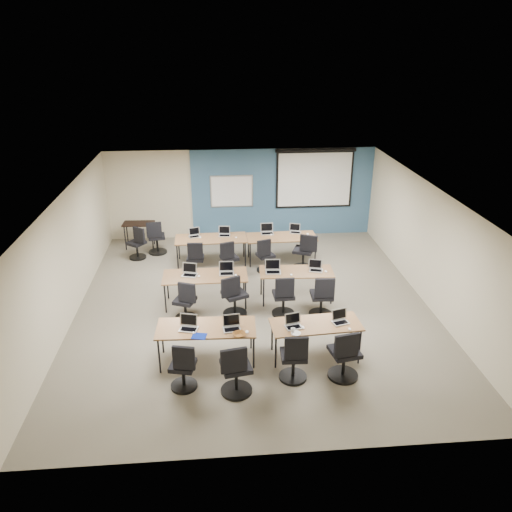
{
  "coord_description": "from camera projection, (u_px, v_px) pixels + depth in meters",
  "views": [
    {
      "loc": [
        -0.8,
        -10.06,
        5.66
      ],
      "look_at": [
        0.09,
        0.4,
        1.07
      ],
      "focal_mm": 35.0,
      "sensor_mm": 36.0,
      "label": 1
    }
  ],
  "objects": [
    {
      "name": "mouse_7",
      "position": [
        326.0,
        271.0,
        11.47
      ],
      "size": [
        0.09,
        0.11,
        0.04
      ],
      "primitive_type": "ellipsoid",
      "rotation": [
        0.0,
        0.0,
        -0.29
      ],
      "color": "white",
      "rests_on": "training_table_mid_right"
    },
    {
      "name": "laptop_5",
      "position": [
        227.0,
        271.0,
        11.38
      ],
      "size": [
        0.34,
        0.28,
        0.25
      ],
      "rotation": [
        0.0,
        0.0,
        -0.04
      ],
      "color": "#B0B1B4",
      "rests_on": "training_table_mid_left"
    },
    {
      "name": "snack_bowl",
      "position": [
        239.0,
        335.0,
        8.98
      ],
      "size": [
        0.34,
        0.34,
        0.06
      ],
      "primitive_type": "imported",
      "rotation": [
        0.0,
        0.0,
        0.4
      ],
      "color": "brown",
      "rests_on": "training_table_front_left"
    },
    {
      "name": "laptop_8",
      "position": [
        194.0,
        234.0,
        13.51
      ],
      "size": [
        0.3,
        0.25,
        0.23
      ],
      "rotation": [
        0.0,
        0.0,
        0.3
      ],
      "color": "silver",
      "rests_on": "training_table_back_left"
    },
    {
      "name": "snack_plate",
      "position": [
        296.0,
        333.0,
        9.07
      ],
      "size": [
        0.23,
        0.23,
        0.01
      ],
      "primitive_type": "cylinder",
      "rotation": [
        0.0,
        0.0,
        -0.33
      ],
      "color": "white",
      "rests_on": "training_table_front_right"
    },
    {
      "name": "wall_front",
      "position": [
        280.0,
        380.0,
        6.86
      ],
      "size": [
        8.0,
        0.04,
        2.7
      ],
      "primitive_type": "cube",
      "color": "beige",
      "rests_on": "ground"
    },
    {
      "name": "task_chair_5",
      "position": [
        234.0,
        299.0,
        10.92
      ],
      "size": [
        0.57,
        0.54,
        1.02
      ],
      "rotation": [
        0.0,
        0.0,
        0.41
      ],
      "color": "black",
      "rests_on": "floor"
    },
    {
      "name": "laptop_11",
      "position": [
        295.0,
        230.0,
        13.79
      ],
      "size": [
        0.3,
        0.26,
        0.23
      ],
      "rotation": [
        0.0,
        0.0,
        -0.31
      ],
      "color": "#A8A8AF",
      "rests_on": "training_table_back_right"
    },
    {
      "name": "mouse_9",
      "position": [
        236.0,
        237.0,
        13.43
      ],
      "size": [
        0.07,
        0.1,
        0.03
      ],
      "primitive_type": "ellipsoid",
      "rotation": [
        0.0,
        0.0,
        0.18
      ],
      "color": "white",
      "rests_on": "training_table_back_left"
    },
    {
      "name": "mouse_11",
      "position": [
        308.0,
        234.0,
        13.67
      ],
      "size": [
        0.08,
        0.11,
        0.04
      ],
      "primitive_type": "ellipsoid",
      "rotation": [
        0.0,
        0.0,
        -0.18
      ],
      "color": "white",
      "rests_on": "training_table_back_right"
    },
    {
      "name": "task_chair_11",
      "position": [
        304.0,
        255.0,
        13.15
      ],
      "size": [
        0.59,
        0.56,
        1.04
      ],
      "rotation": [
        0.0,
        0.0,
        -0.39
      ],
      "color": "black",
      "rests_on": "floor"
    },
    {
      "name": "wall_back",
      "position": [
        242.0,
        194.0,
        15.08
      ],
      "size": [
        8.0,
        0.04,
        2.7
      ],
      "primitive_type": "cube",
      "color": "beige",
      "rests_on": "ground"
    },
    {
      "name": "laptop_7",
      "position": [
        316.0,
        268.0,
        11.54
      ],
      "size": [
        0.31,
        0.26,
        0.23
      ],
      "rotation": [
        0.0,
        0.0,
        -0.28
      ],
      "color": "beige",
      "rests_on": "training_table_mid_right"
    },
    {
      "name": "training_table_mid_left",
      "position": [
        205.0,
        277.0,
        11.32
      ],
      "size": [
        1.91,
        0.8,
        0.73
      ],
      "rotation": [
        0.0,
        0.0,
        0.0
      ],
      "color": "olive",
      "rests_on": "floor"
    },
    {
      "name": "training_table_back_right",
      "position": [
        282.0,
        238.0,
        13.54
      ],
      "size": [
        1.88,
        0.78,
        0.73
      ],
      "rotation": [
        0.0,
        0.0,
        0.01
      ],
      "color": "#9E6340",
      "rests_on": "floor"
    },
    {
      "name": "task_chair_0",
      "position": [
        183.0,
        370.0,
        8.63
      ],
      "size": [
        0.47,
        0.47,
        0.96
      ],
      "rotation": [
        0.0,
        0.0,
        -0.22
      ],
      "color": "black",
      "rests_on": "floor"
    },
    {
      "name": "laptop_3",
      "position": [
        340.0,
        319.0,
        9.43
      ],
      "size": [
        0.3,
        0.26,
        0.23
      ],
      "rotation": [
        0.0,
        0.0,
        0.27
      ],
      "color": "silver",
      "rests_on": "training_table_front_right"
    },
    {
      "name": "spare_chair_a",
      "position": [
        156.0,
        240.0,
        14.14
      ],
      "size": [
        0.52,
        0.52,
        1.0
      ],
      "rotation": [
        0.0,
        0.0,
        0.13
      ],
      "color": "black",
      "rests_on": "floor"
    },
    {
      "name": "coffee_cup",
      "position": [
        293.0,
        330.0,
        9.09
      ],
      "size": [
        0.08,
        0.08,
        0.07
      ],
      "primitive_type": "imported",
      "rotation": [
        0.0,
        0.0,
        -0.11
      ],
      "color": "silver",
      "rests_on": "snack_plate"
    },
    {
      "name": "laptop_10",
      "position": [
        267.0,
        231.0,
        13.73
      ],
      "size": [
        0.35,
        0.3,
        0.26
      ],
      "rotation": [
        0.0,
        0.0,
        0.03
      ],
      "color": "silver",
      "rests_on": "training_table_back_right"
    },
    {
      "name": "laptop_4",
      "position": [
        190.0,
        272.0,
        11.31
      ],
      "size": [
        0.33,
        0.28,
        0.25
      ],
      "rotation": [
        0.0,
        0.0,
        -0.27
      ],
      "color": "silver",
      "rests_on": "training_table_mid_left"
    },
    {
      "name": "floor",
      "position": [
        254.0,
        305.0,
        11.51
      ],
      "size": [
        8.0,
        9.0,
        0.02
      ],
      "primitive_type": "cube",
      "color": "#6B6354",
      "rests_on": "ground"
    },
    {
      "name": "whiteboard",
      "position": [
        232.0,
        191.0,
        14.95
      ],
      "size": [
        1.28,
        0.03,
        0.98
      ],
      "color": "#ABB2B6",
      "rests_on": "wall_back"
    },
    {
      "name": "training_table_mid_right",
      "position": [
        296.0,
        273.0,
        11.53
      ],
      "size": [
        1.7,
        0.71,
        0.73
      ],
      "rotation": [
        0.0,
        0.0,
        -0.05
      ],
      "color": "#9A5C36",
      "rests_on": "floor"
    },
    {
      "name": "laptop_6",
      "position": [
        273.0,
        269.0,
        11.46
      ],
      "size": [
        0.35,
        0.3,
        0.27
      ],
      "rotation": [
        0.0,
        0.0,
        -0.06
      ],
      "color": "#A1A1AE",
      "rests_on": "training_table_mid_right"
    },
    {
      "name": "projector_screen",
      "position": [
        315.0,
        176.0,
        14.95
      ],
      "size": [
        2.4,
        0.1,
        1.82
      ],
      "color": "black",
      "rests_on": "wall_back"
    },
    {
      "name": "laptop_1",
      "position": [
        232.0,
        326.0,
        9.21
      ],
      "size": [
        0.32,
        0.28,
        0.25
      ],
      "rotation": [
        0.0,
        0.0,
        0.12
      ],
      "color": "#A7A6B0",
      "rests_on": "training_table_front_left"
    },
    {
      "name": "mouse_6",
      "position": [
        291.0,
        275.0,
        11.3
      ],
      "size": [
        0.07,
        0.1,
        0.03
      ],
      "primitive_type": "ellipsoid",
      "rotation": [
        0.0,
        0.0,
        -0.12
      ],
      "color": "white",
      "rests_on": "training_table_mid_right"
    },
    {
      "name": "task_chair_1",
      "position": [
        236.0,
        373.0,
        8.49
      ],
      "size": [
        0.55,
        0.55,
        1.03
      ],
      "rotation": [
        0.0,
        0.0,
        0.19
      ],
      "color": "black",
      "rests_on": "floor"
    },
    {
      "name": "task_chair_3",
      "position": [
        344.0,
        358.0,
        8.88
      ],
      "size": [
        0.56,
        0.56,
        1.03
      ],
      "rotation": [
        0.0,
        0.0,
        0.19
      ],
      "color": "black",
      "rests_on": "floor"
    },
    {
      "name": "ceiling",
      "position": [
        253.0,
        193.0,
        10.43
      ],
      "size": [
        8.0,
        9.0,
        0.02
      ],
      "primitive_type": "cube",
      "color": "white",
      "rests_on": "ground"
    },
    {
      "name": "task_chair_2",
      "position": [
        294.0,
        361.0,
        8.85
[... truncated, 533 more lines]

